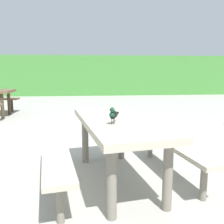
# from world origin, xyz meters

# --- Properties ---
(ground_plane) EXTENTS (60.00, 60.00, 0.00)m
(ground_plane) POSITION_xyz_m (0.00, 0.00, 0.00)
(ground_plane) COLOR #A3A099
(hedge_wall) EXTENTS (28.00, 1.86, 1.98)m
(hedge_wall) POSITION_xyz_m (0.00, 10.26, 0.99)
(hedge_wall) COLOR #428438
(hedge_wall) RESTS_ON ground
(picnic_table_foreground) EXTENTS (1.95, 1.98, 0.74)m
(picnic_table_foreground) POSITION_xyz_m (0.09, -0.21, 0.56)
(picnic_table_foreground) COLOR #B2A893
(picnic_table_foreground) RESTS_ON ground
(bird_grackle) EXTENTS (0.14, 0.28, 0.18)m
(bird_grackle) POSITION_xyz_m (0.01, -0.47, 0.84)
(bird_grackle) COLOR black
(bird_grackle) RESTS_ON picnic_table_foreground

